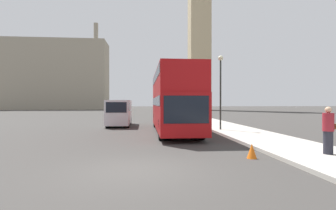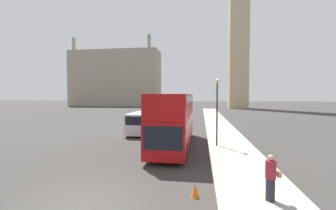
# 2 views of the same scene
# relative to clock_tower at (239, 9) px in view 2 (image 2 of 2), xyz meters

# --- Properties ---
(ground_plane) EXTENTS (300.00, 300.00, 0.00)m
(ground_plane) POSITION_rel_clock_tower_xyz_m (-15.94, -66.27, -31.08)
(ground_plane) COLOR #383533
(clock_tower) EXTENTS (6.22, 6.39, 60.59)m
(clock_tower) POSITION_rel_clock_tower_xyz_m (0.00, 0.00, 0.00)
(clock_tower) COLOR tan
(clock_tower) RESTS_ON ground_plane
(building_block_distant) EXTENTS (34.45, 10.94, 25.96)m
(building_block_distant) POSITION_rel_clock_tower_xyz_m (-44.84, 10.65, -20.41)
(building_block_distant) COLOR #9E937F
(building_block_distant) RESTS_ON ground_plane
(red_double_decker_bus) EXTENTS (2.57, 11.05, 4.21)m
(red_double_decker_bus) POSITION_rel_clock_tower_xyz_m (-13.69, -56.11, -28.71)
(red_double_decker_bus) COLOR #A80F11
(red_double_decker_bus) RESTS_ON ground_plane
(white_van) EXTENTS (1.94, 5.35, 2.27)m
(white_van) POSITION_rel_clock_tower_xyz_m (-17.93, -50.78, -29.85)
(white_van) COLOR silver
(white_van) RESTS_ON ground_plane
(pedestrian) EXTENTS (0.55, 0.39, 1.75)m
(pedestrian) POSITION_rel_clock_tower_xyz_m (-8.94, -65.14, -30.05)
(pedestrian) COLOR #23232D
(pedestrian) RESTS_ON sidewalk_strip
(street_lamp) EXTENTS (0.36, 0.36, 5.27)m
(street_lamp) POSITION_rel_clock_tower_xyz_m (-10.31, -55.98, -27.43)
(street_lamp) COLOR #2D332D
(street_lamp) RESTS_ON sidewalk_strip
(parked_sedan) EXTENTS (1.76, 4.20, 1.47)m
(parked_sedan) POSITION_rel_clock_tower_xyz_m (-19.40, -33.27, -30.41)
(parked_sedan) COLOR silver
(parked_sedan) RESTS_ON ground_plane
(traffic_cone) EXTENTS (0.36, 0.36, 0.55)m
(traffic_cone) POSITION_rel_clock_tower_xyz_m (-11.79, -64.95, -30.80)
(traffic_cone) COLOR orange
(traffic_cone) RESTS_ON ground_plane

